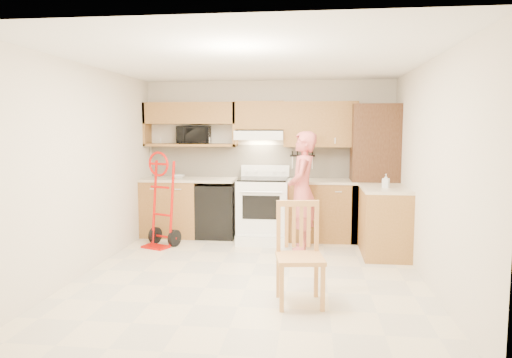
% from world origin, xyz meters
% --- Properties ---
extents(floor, '(4.00, 4.50, 0.02)m').
position_xyz_m(floor, '(0.00, 0.00, -0.01)').
color(floor, beige).
rests_on(floor, ground).
extents(ceiling, '(4.00, 4.50, 0.02)m').
position_xyz_m(ceiling, '(0.00, 0.00, 2.51)').
color(ceiling, white).
rests_on(ceiling, ground).
extents(wall_back, '(4.00, 0.02, 2.50)m').
position_xyz_m(wall_back, '(0.00, 2.26, 1.25)').
color(wall_back, beige).
rests_on(wall_back, ground).
extents(wall_front, '(4.00, 0.02, 2.50)m').
position_xyz_m(wall_front, '(0.00, -2.26, 1.25)').
color(wall_front, beige).
rests_on(wall_front, ground).
extents(wall_left, '(0.02, 4.50, 2.50)m').
position_xyz_m(wall_left, '(-2.01, 0.00, 1.25)').
color(wall_left, beige).
rests_on(wall_left, ground).
extents(wall_right, '(0.02, 4.50, 2.50)m').
position_xyz_m(wall_right, '(2.01, 0.00, 1.25)').
color(wall_right, beige).
rests_on(wall_right, ground).
extents(backsplash, '(3.92, 0.03, 0.55)m').
position_xyz_m(backsplash, '(0.00, 2.23, 1.20)').
color(backsplash, beige).
rests_on(backsplash, wall_back).
extents(lower_cab_left, '(0.90, 0.60, 0.90)m').
position_xyz_m(lower_cab_left, '(-1.55, 1.95, 0.45)').
color(lower_cab_left, '#986637').
rests_on(lower_cab_left, ground).
extents(dishwasher, '(0.60, 0.60, 0.85)m').
position_xyz_m(dishwasher, '(-0.80, 1.95, 0.42)').
color(dishwasher, black).
rests_on(dishwasher, ground).
extents(lower_cab_right, '(1.14, 0.60, 0.90)m').
position_xyz_m(lower_cab_right, '(0.83, 1.95, 0.45)').
color(lower_cab_right, '#986637').
rests_on(lower_cab_right, ground).
extents(countertop_left, '(1.50, 0.63, 0.04)m').
position_xyz_m(countertop_left, '(-1.25, 1.95, 0.92)').
color(countertop_left, '#BAA98E').
rests_on(countertop_left, lower_cab_left).
extents(countertop_right, '(1.14, 0.63, 0.04)m').
position_xyz_m(countertop_right, '(0.83, 1.95, 0.92)').
color(countertop_right, '#BAA98E').
rests_on(countertop_right, lower_cab_right).
extents(cab_return_right, '(0.60, 1.00, 0.90)m').
position_xyz_m(cab_return_right, '(1.70, 1.15, 0.45)').
color(cab_return_right, '#986637').
rests_on(cab_return_right, ground).
extents(countertop_return, '(0.63, 1.00, 0.04)m').
position_xyz_m(countertop_return, '(1.70, 1.15, 0.92)').
color(countertop_return, '#BAA98E').
rests_on(countertop_return, cab_return_right).
extents(pantry_tall, '(0.70, 0.60, 2.10)m').
position_xyz_m(pantry_tall, '(1.65, 1.95, 1.05)').
color(pantry_tall, '#4F321D').
rests_on(pantry_tall, ground).
extents(upper_cab_left, '(1.50, 0.33, 0.34)m').
position_xyz_m(upper_cab_left, '(-1.25, 2.08, 1.98)').
color(upper_cab_left, '#986637').
rests_on(upper_cab_left, wall_back).
extents(upper_shelf_mw, '(1.50, 0.33, 0.04)m').
position_xyz_m(upper_shelf_mw, '(-1.25, 2.08, 1.47)').
color(upper_shelf_mw, '#986637').
rests_on(upper_shelf_mw, wall_back).
extents(upper_cab_center, '(0.76, 0.33, 0.44)m').
position_xyz_m(upper_cab_center, '(-0.12, 2.08, 1.94)').
color(upper_cab_center, '#986637').
rests_on(upper_cab_center, wall_back).
extents(upper_cab_right, '(1.14, 0.33, 0.70)m').
position_xyz_m(upper_cab_right, '(0.83, 2.08, 1.80)').
color(upper_cab_right, '#986637').
rests_on(upper_cab_right, wall_back).
extents(range_hood, '(0.76, 0.46, 0.14)m').
position_xyz_m(range_hood, '(-0.12, 2.02, 1.63)').
color(range_hood, white).
rests_on(range_hood, wall_back).
extents(knife_strip, '(0.40, 0.05, 0.29)m').
position_xyz_m(knife_strip, '(0.55, 2.21, 1.24)').
color(knife_strip, black).
rests_on(knife_strip, backsplash).
extents(microwave, '(0.54, 0.38, 0.29)m').
position_xyz_m(microwave, '(-1.20, 2.08, 1.63)').
color(microwave, black).
rests_on(microwave, upper_shelf_mw).
extents(range, '(0.78, 1.02, 1.15)m').
position_xyz_m(range, '(-0.05, 1.79, 0.57)').
color(range, white).
rests_on(range, ground).
extents(person, '(0.45, 0.65, 1.70)m').
position_xyz_m(person, '(0.57, 1.31, 0.85)').
color(person, '#D05A57').
rests_on(person, ground).
extents(hand_truck, '(0.64, 0.61, 1.27)m').
position_xyz_m(hand_truck, '(-1.51, 1.22, 0.63)').
color(hand_truck, '#C30C05').
rests_on(hand_truck, ground).
extents(dining_chair, '(0.52, 0.56, 1.01)m').
position_xyz_m(dining_chair, '(0.60, -0.85, 0.51)').
color(dining_chair, tan).
rests_on(dining_chair, ground).
extents(soap_bottle, '(0.11, 0.11, 0.19)m').
position_xyz_m(soap_bottle, '(1.70, 1.10, 1.03)').
color(soap_bottle, white).
rests_on(soap_bottle, countertop_return).
extents(bowl, '(0.26, 0.26, 0.05)m').
position_xyz_m(bowl, '(-1.43, 1.95, 0.96)').
color(bowl, white).
rests_on(bowl, countertop_left).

